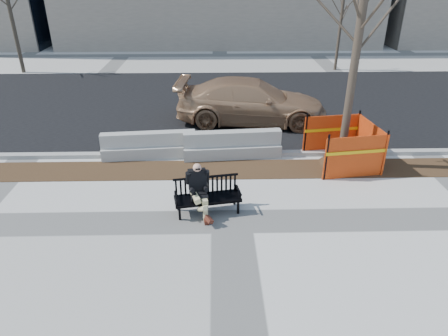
{
  "coord_description": "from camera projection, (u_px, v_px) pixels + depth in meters",
  "views": [
    {
      "loc": [
        -0.36,
        -7.73,
        5.35
      ],
      "look_at": [
        -0.15,
        1.02,
        0.87
      ],
      "focal_mm": 32.38,
      "sensor_mm": 36.0,
      "label": 1
    }
  ],
  "objects": [
    {
      "name": "seated_man",
      "position": [
        199.0,
        212.0,
        9.7
      ],
      "size": [
        0.69,
        0.98,
        1.26
      ],
      "primitive_type": null,
      "rotation": [
        0.0,
        0.0,
        0.17
      ],
      "color": "black",
      "rests_on": "ground"
    },
    {
      "name": "ground",
      "position": [
        232.0,
        221.0,
        9.33
      ],
      "size": [
        120.0,
        120.0,
        0.0
      ],
      "primitive_type": "plane",
      "color": "beige",
      "rests_on": "ground"
    },
    {
      "name": "mulch_strip",
      "position": [
        228.0,
        170.0,
        11.64
      ],
      "size": [
        40.0,
        1.2,
        0.02
      ],
      "primitive_type": "cube",
      "color": "#47301C",
      "rests_on": "ground"
    },
    {
      "name": "jersey_barrier_right",
      "position": [
        232.0,
        157.0,
        12.42
      ],
      "size": [
        2.99,
        0.82,
        0.85
      ],
      "primitive_type": null,
      "rotation": [
        0.0,
        0.0,
        0.08
      ],
      "color": "#A2A098",
      "rests_on": "ground"
    },
    {
      "name": "bench",
      "position": [
        208.0,
        212.0,
        9.69
      ],
      "size": [
        1.67,
        0.84,
        0.85
      ],
      "primitive_type": null,
      "rotation": [
        0.0,
        0.0,
        0.17
      ],
      "color": "black",
      "rests_on": "ground"
    },
    {
      "name": "jersey_barrier_left",
      "position": [
        150.0,
        157.0,
        12.43
      ],
      "size": [
        2.86,
        0.81,
        0.81
      ],
      "primitive_type": null,
      "rotation": [
        0.0,
        0.0,
        0.09
      ],
      "color": "#A8A59D",
      "rests_on": "ground"
    },
    {
      "name": "curb",
      "position": [
        227.0,
        154.0,
        12.46
      ],
      "size": [
        60.0,
        0.25,
        0.12
      ],
      "primitive_type": "cube",
      "color": "#9E9B93",
      "rests_on": "ground"
    },
    {
      "name": "asphalt_street",
      "position": [
        223.0,
        103.0,
        17.16
      ],
      "size": [
        60.0,
        10.4,
        0.01
      ],
      "primitive_type": "cube",
      "color": "black",
      "rests_on": "ground"
    },
    {
      "name": "far_tree_right",
      "position": [
        335.0,
        70.0,
        22.42
      ],
      "size": [
        2.17,
        2.17,
        4.69
      ],
      "primitive_type": null,
      "rotation": [
        0.0,
        0.0,
        0.3
      ],
      "color": "#473A2D",
      "rests_on": "ground"
    },
    {
      "name": "tree_fence",
      "position": [
        340.0,
        164.0,
        11.97
      ],
      "size": [
        3.01,
        3.01,
        6.68
      ],
      "primitive_type": null,
      "rotation": [
        0.0,
        0.0,
        0.14
      ],
      "color": "#F84C13",
      "rests_on": "ground"
    },
    {
      "name": "sedan",
      "position": [
        251.0,
        122.0,
        15.12
      ],
      "size": [
        5.65,
        2.77,
        1.58
      ],
      "primitive_type": "imported",
      "rotation": [
        0.0,
        0.0,
        1.47
      ],
      "color": "#A47955",
      "rests_on": "ground"
    },
    {
      "name": "far_tree_left",
      "position": [
        24.0,
        72.0,
        21.88
      ],
      "size": [
        2.72,
        2.72,
        5.99
      ],
      "primitive_type": null,
      "rotation": [
        0.0,
        0.0,
        -0.27
      ],
      "color": "#4A3E2F",
      "rests_on": "ground"
    }
  ]
}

